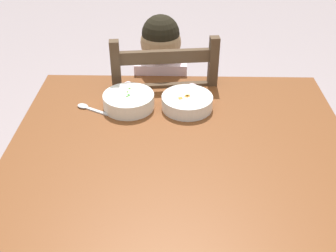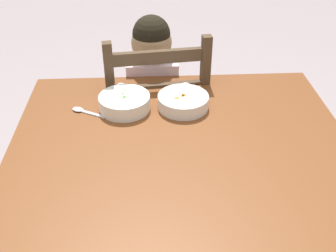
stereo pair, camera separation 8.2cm
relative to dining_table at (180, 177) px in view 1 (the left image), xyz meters
The scene contains 6 objects.
dining_table is the anchor object (origin of this frame).
dining_chair 0.60m from the dining_table, 97.55° to the left, with size 0.47×0.47×0.90m.
child_figure 0.57m from the dining_table, 98.20° to the left, with size 0.32×0.31×0.94m.
bowl_of_peas 0.36m from the dining_table, 124.47° to the left, with size 0.19×0.19×0.06m.
bowl_of_carrots 0.30m from the dining_table, 84.84° to the left, with size 0.19×0.19×0.05m.
spoon 0.44m from the dining_table, 142.44° to the left, with size 0.13×0.08×0.01m.
Camera 1 is at (-0.02, -1.01, 1.50)m, focal length 43.85 mm.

